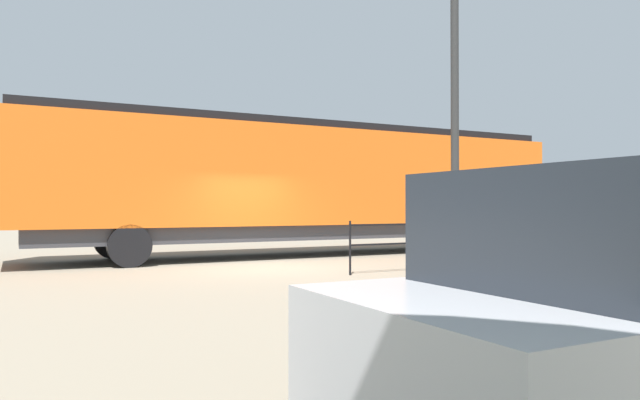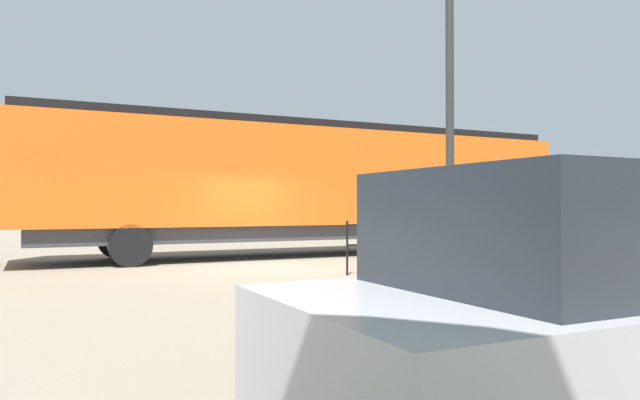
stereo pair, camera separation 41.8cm
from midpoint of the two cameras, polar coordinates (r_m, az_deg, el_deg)
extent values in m
plane|color=gray|center=(14.91, -5.86, -6.61)|extent=(120.00, 120.00, 0.00)
cube|color=orange|center=(18.81, -1.96, 2.15)|extent=(3.11, 17.88, 2.93)
cube|color=black|center=(23.12, 15.29, 0.55)|extent=(2.99, 2.67, 2.05)
cube|color=black|center=(18.95, -1.96, 6.94)|extent=(2.80, 17.17, 0.24)
cube|color=#38383D|center=(18.80, -1.97, -3.01)|extent=(2.80, 16.45, 0.45)
cylinder|color=black|center=(23.01, 9.46, -3.13)|extent=(0.30, 1.10, 1.10)
cylinder|color=black|center=(20.83, 14.13, -3.38)|extent=(0.30, 1.10, 1.10)
cylinder|color=black|center=(18.53, -20.14, -3.70)|extent=(0.30, 1.10, 1.10)
cylinder|color=black|center=(15.75, -18.81, -4.25)|extent=(0.30, 1.10, 1.10)
cylinder|color=black|center=(4.02, 4.25, -18.40)|extent=(0.22, 0.64, 0.64)
cylinder|color=#2D2D2D|center=(11.82, 12.02, 7.15)|extent=(0.16, 0.16, 6.30)
cube|color=black|center=(15.59, 15.02, -2.17)|extent=(0.04, 8.05, 0.04)
cube|color=black|center=(15.61, 15.02, -3.83)|extent=(0.04, 8.05, 0.04)
cylinder|color=black|center=(13.23, 2.05, -4.70)|extent=(0.05, 0.05, 1.23)
cylinder|color=black|center=(14.10, 7.76, -4.44)|extent=(0.05, 0.05, 1.23)
cylinder|color=black|center=(15.08, 12.77, -4.18)|extent=(0.05, 0.05, 1.23)
cylinder|color=black|center=(16.17, 17.13, -3.93)|extent=(0.05, 0.05, 1.23)
cylinder|color=black|center=(17.34, 20.92, -3.70)|extent=(0.05, 0.05, 1.23)
cylinder|color=black|center=(18.57, 24.22, -3.48)|extent=(0.05, 0.05, 1.23)
camera|label=1|loc=(0.21, -90.76, 0.01)|focal=32.83mm
camera|label=2|loc=(0.21, 89.24, -0.01)|focal=32.83mm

